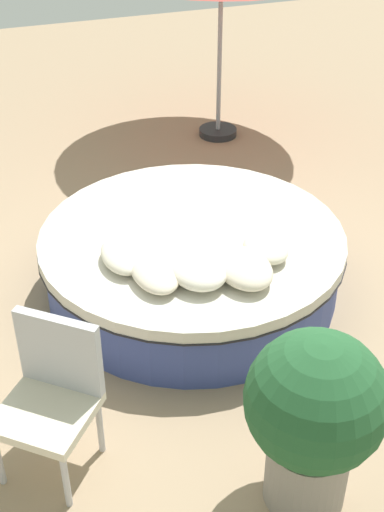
{
  "coord_description": "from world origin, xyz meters",
  "views": [
    {
      "loc": [
        -4.29,
        1.55,
        3.41
      ],
      "look_at": [
        0.0,
        0.0,
        0.32
      ],
      "focal_mm": 48.72,
      "sensor_mm": 36.0,
      "label": 1
    }
  ],
  "objects_px": {
    "throw_pillow_2": "(198,269)",
    "throw_pillow_4": "(266,248)",
    "throw_pillow_1": "(155,271)",
    "patio_chair": "(52,388)",
    "planter": "(314,413)",
    "throw_pillow_3": "(244,268)",
    "round_bed": "(192,261)",
    "throw_pillow_0": "(122,255)"
  },
  "relations": [
    {
      "from": "throw_pillow_1",
      "to": "patio_chair",
      "type": "relative_size",
      "value": 0.57
    },
    {
      "from": "throw_pillow_2",
      "to": "throw_pillow_4",
      "type": "distance_m",
      "value": 0.58
    },
    {
      "from": "throw_pillow_1",
      "to": "throw_pillow_2",
      "type": "relative_size",
      "value": 1.13
    },
    {
      "from": "throw_pillow_1",
      "to": "throw_pillow_4",
      "type": "xyz_separation_m",
      "value": [
        -0.0,
        -0.85,
        0.0
      ]
    },
    {
      "from": "throw_pillow_1",
      "to": "throw_pillow_2",
      "type": "height_order",
      "value": "throw_pillow_2"
    },
    {
      "from": "throw_pillow_1",
      "to": "throw_pillow_3",
      "type": "bearing_deg",
      "value": -108.38
    },
    {
      "from": "round_bed",
      "to": "throw_pillow_4",
      "type": "bearing_deg",
      "value": -140.42
    },
    {
      "from": "throw_pillow_4",
      "to": "throw_pillow_2",
      "type": "bearing_deg",
      "value": 100.61
    },
    {
      "from": "throw_pillow_3",
      "to": "throw_pillow_1",
      "type": "bearing_deg",
      "value": 71.62
    },
    {
      "from": "round_bed",
      "to": "throw_pillow_1",
      "type": "distance_m",
      "value": 0.74
    },
    {
      "from": "throw_pillow_0",
      "to": "throw_pillow_1",
      "type": "relative_size",
      "value": 0.89
    },
    {
      "from": "throw_pillow_3",
      "to": "planter",
      "type": "relative_size",
      "value": 0.45
    },
    {
      "from": "throw_pillow_0",
      "to": "throw_pillow_4",
      "type": "height_order",
      "value": "throw_pillow_4"
    },
    {
      "from": "throw_pillow_2",
      "to": "throw_pillow_3",
      "type": "distance_m",
      "value": 0.32
    },
    {
      "from": "throw_pillow_0",
      "to": "planter",
      "type": "height_order",
      "value": "planter"
    },
    {
      "from": "planter",
      "to": "throw_pillow_4",
      "type": "bearing_deg",
      "value": -16.29
    },
    {
      "from": "throw_pillow_2",
      "to": "patio_chair",
      "type": "xyz_separation_m",
      "value": [
        -0.73,
        1.16,
        -0.06
      ]
    },
    {
      "from": "throw_pillow_1",
      "to": "throw_pillow_4",
      "type": "height_order",
      "value": "throw_pillow_4"
    },
    {
      "from": "throw_pillow_3",
      "to": "planter",
      "type": "distance_m",
      "value": 1.44
    },
    {
      "from": "throw_pillow_2",
      "to": "planter",
      "type": "xyz_separation_m",
      "value": [
        -1.51,
        -0.09,
        0.05
      ]
    },
    {
      "from": "throw_pillow_3",
      "to": "patio_chair",
      "type": "xyz_separation_m",
      "value": [
        -0.65,
        1.47,
        -0.06
      ]
    },
    {
      "from": "round_bed",
      "to": "patio_chair",
      "type": "height_order",
      "value": "patio_chair"
    },
    {
      "from": "throw_pillow_1",
      "to": "throw_pillow_2",
      "type": "distance_m",
      "value": 0.31
    },
    {
      "from": "throw_pillow_4",
      "to": "patio_chair",
      "type": "bearing_deg",
      "value": 115.92
    },
    {
      "from": "round_bed",
      "to": "throw_pillow_2",
      "type": "distance_m",
      "value": 0.71
    },
    {
      "from": "throw_pillow_0",
      "to": "planter",
      "type": "relative_size",
      "value": 0.43
    },
    {
      "from": "throw_pillow_3",
      "to": "patio_chair",
      "type": "height_order",
      "value": "patio_chair"
    },
    {
      "from": "patio_chair",
      "to": "planter",
      "type": "xyz_separation_m",
      "value": [
        -0.78,
        -1.26,
        0.11
      ]
    },
    {
      "from": "throw_pillow_2",
      "to": "round_bed",
      "type": "bearing_deg",
      "value": -15.64
    },
    {
      "from": "throw_pillow_2",
      "to": "throw_pillow_3",
      "type": "xyz_separation_m",
      "value": [
        -0.09,
        -0.31,
        -0.01
      ]
    },
    {
      "from": "throw_pillow_2",
      "to": "planter",
      "type": "distance_m",
      "value": 1.51
    },
    {
      "from": "patio_chair",
      "to": "throw_pillow_3",
      "type": "bearing_deg",
      "value": -116.08
    },
    {
      "from": "patio_chair",
      "to": "throw_pillow_4",
      "type": "bearing_deg",
      "value": -113.83
    },
    {
      "from": "throw_pillow_0",
      "to": "throw_pillow_4",
      "type": "bearing_deg",
      "value": -105.04
    },
    {
      "from": "patio_chair",
      "to": "planter",
      "type": "relative_size",
      "value": 0.85
    },
    {
      "from": "throw_pillow_0",
      "to": "throw_pillow_2",
      "type": "height_order",
      "value": "throw_pillow_2"
    },
    {
      "from": "round_bed",
      "to": "throw_pillow_4",
      "type": "distance_m",
      "value": 0.71
    },
    {
      "from": "round_bed",
      "to": "throw_pillow_4",
      "type": "relative_size",
      "value": 5.95
    },
    {
      "from": "throw_pillow_2",
      "to": "throw_pillow_4",
      "type": "relative_size",
      "value": 1.22
    },
    {
      "from": "patio_chair",
      "to": "throw_pillow_0",
      "type": "bearing_deg",
      "value": -82.57
    },
    {
      "from": "throw_pillow_2",
      "to": "throw_pillow_4",
      "type": "bearing_deg",
      "value": -79.39
    },
    {
      "from": "throw_pillow_1",
      "to": "throw_pillow_3",
      "type": "height_order",
      "value": "throw_pillow_3"
    }
  ]
}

